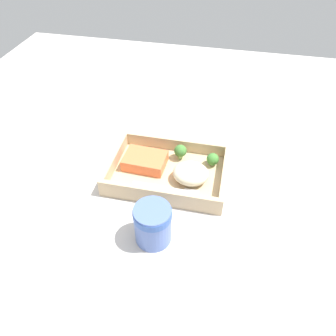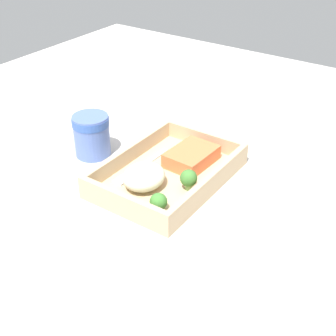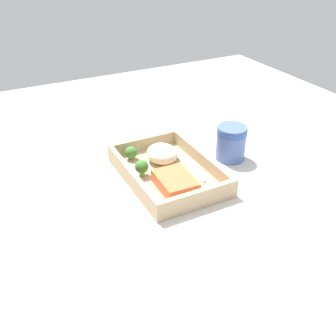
{
  "view_description": "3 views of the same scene",
  "coord_description": "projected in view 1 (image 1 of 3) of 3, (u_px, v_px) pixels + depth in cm",
  "views": [
    {
      "loc": [
        12.42,
        -57.32,
        57.41
      ],
      "look_at": [
        0.0,
        0.0,
        2.7
      ],
      "focal_mm": 35.0,
      "sensor_mm": 36.0,
      "label": 1
    },
    {
      "loc": [
        62.69,
        43.22,
        51.02
      ],
      "look_at": [
        0.0,
        0.0,
        2.7
      ],
      "focal_mm": 50.0,
      "sensor_mm": 36.0,
      "label": 2
    },
    {
      "loc": [
        -70.69,
        36.69,
        51.43
      ],
      "look_at": [
        0.0,
        0.0,
        2.7
      ],
      "focal_mm": 42.0,
      "sensor_mm": 36.0,
      "label": 3
    }
  ],
  "objects": [
    {
      "name": "takeout_tray",
      "position": [
        168.0,
        174.0,
        0.82
      ],
      "size": [
        28.68,
        19.91,
        1.2
      ],
      "primitive_type": "cube",
      "color": "tan",
      "rests_on": "ground_plane"
    },
    {
      "name": "tray_rim",
      "position": [
        168.0,
        167.0,
        0.8
      ],
      "size": [
        28.68,
        19.91,
        3.37
      ],
      "color": "tan",
      "rests_on": "takeout_tray"
    },
    {
      "name": "ground_plane",
      "position": [
        168.0,
        179.0,
        0.83
      ],
      "size": [
        160.0,
        160.0,
        2.0
      ],
      "primitive_type": "cube",
      "color": "beige"
    },
    {
      "name": "paper_cup",
      "position": [
        153.0,
        223.0,
        0.65
      ],
      "size": [
        7.7,
        7.7,
        8.98
      ],
      "color": "#506AB0",
      "rests_on": "ground_plane"
    },
    {
      "name": "receipt_slip",
      "position": [
        75.0,
        160.0,
        0.86
      ],
      "size": [
        11.03,
        15.43,
        0.24
      ],
      "primitive_type": "cube",
      "rotation": [
        0.0,
        0.0,
        0.14
      ],
      "color": "white",
      "rests_on": "ground_plane"
    },
    {
      "name": "salmon_fillet",
      "position": [
        145.0,
        161.0,
        0.82
      ],
      "size": [
        10.66,
        7.95,
        2.98
      ],
      "primitive_type": "cube",
      "rotation": [
        0.0,
        0.0,
        -0.05
      ],
      "color": "#EE6E3F",
      "rests_on": "takeout_tray"
    },
    {
      "name": "broccoli_floret_1",
      "position": [
        180.0,
        151.0,
        0.84
      ],
      "size": [
        3.22,
        3.22,
        4.09
      ],
      "color": "#7DA960",
      "rests_on": "takeout_tray"
    },
    {
      "name": "fork",
      "position": [
        169.0,
        190.0,
        0.77
      ],
      "size": [
        15.83,
        2.28,
        0.44
      ],
      "color": "silver",
      "rests_on": "takeout_tray"
    },
    {
      "name": "broccoli_floret_2",
      "position": [
        213.0,
        159.0,
        0.82
      ],
      "size": [
        3.1,
        3.1,
        3.46
      ],
      "color": "#80A862",
      "rests_on": "takeout_tray"
    },
    {
      "name": "mashed_potatoes",
      "position": [
        191.0,
        173.0,
        0.78
      ],
      "size": [
        8.56,
        7.6,
        4.33
      ],
      "primitive_type": "ellipsoid",
      "color": "beige",
      "rests_on": "takeout_tray"
    }
  ]
}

